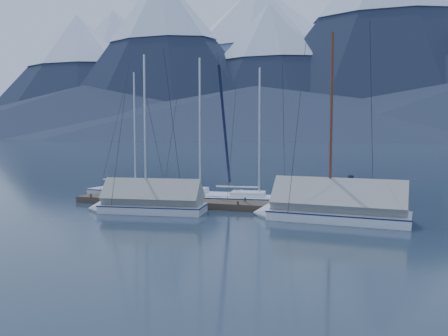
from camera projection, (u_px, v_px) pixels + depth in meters
The scene contains 10 objects.
ground at pixel (212, 214), 24.05m from camera, with size 1000.00×1000.00×0.00m, color #152130.
mountain_range at pixel (377, 62), 368.96m from camera, with size 877.00×584.00×150.50m.
dock at pixel (224, 206), 25.94m from camera, with size 18.00×1.50×0.54m.
mooring_posts at pixel (215, 201), 26.08m from camera, with size 15.12×1.52×0.35m.
sailboat_open_left at pixel (142, 194), 30.64m from camera, with size 6.76×2.84×8.75m.
sailboat_open_mid at pixel (208, 198), 28.55m from camera, with size 7.22×3.05×9.40m.
sailboat_open_right at pixel (267, 201), 27.34m from camera, with size 6.67×2.87×8.58m.
sailboat_covered_near at pixel (326, 210), 22.39m from camera, with size 7.63×3.22×9.71m.
sailboat_covered_far at pixel (144, 204), 24.59m from camera, with size 6.52×2.86×8.88m.
person at pixel (352, 192), 23.62m from camera, with size 0.62×0.41×1.69m, color black.
Camera 1 is at (8.07, -22.40, 4.18)m, focal length 38.00 mm.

